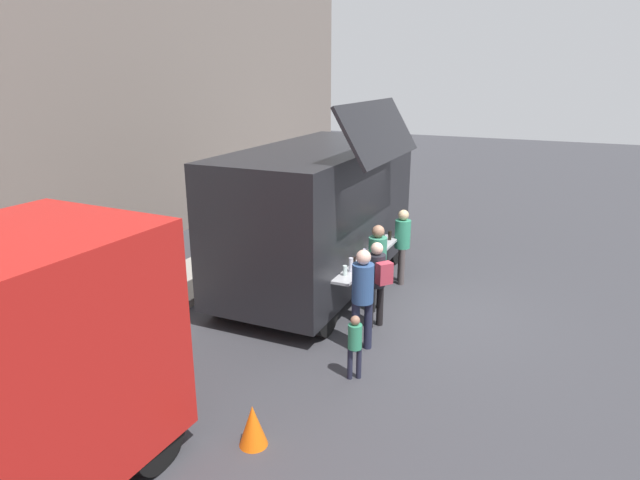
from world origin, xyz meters
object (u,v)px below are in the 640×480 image
food_truck_main (319,212)px  customer_extra_browsing (402,240)px  customer_rear_waiting (363,291)px  customer_front_ordering (377,260)px  customer_mid_with_backpack (377,277)px  traffic_cone_orange (253,425)px  child_near_queue (355,341)px  trash_bin (298,214)px

food_truck_main → customer_extra_browsing: 1.90m
food_truck_main → customer_rear_waiting: size_ratio=3.18×
food_truck_main → customer_front_ordering: food_truck_main is taller
customer_rear_waiting → customer_front_ordering: bearing=-35.6°
food_truck_main → customer_front_ordering: size_ratio=3.25×
food_truck_main → customer_mid_with_backpack: food_truck_main is taller
customer_extra_browsing → customer_front_ordering: bearing=67.1°
traffic_cone_orange → customer_mid_with_backpack: (3.73, -0.33, 0.70)m
traffic_cone_orange → customer_extra_browsing: (6.02, -0.13, 0.71)m
customer_rear_waiting → child_near_queue: customer_rear_waiting is taller
customer_extra_browsing → traffic_cone_orange: bearing=67.2°
trash_bin → customer_front_ordering: (-4.35, -3.85, 0.55)m
customer_rear_waiting → child_near_queue: 1.01m
customer_front_ordering → customer_extra_browsing: (1.58, -0.03, -0.04)m
traffic_cone_orange → trash_bin: (8.80, 3.76, 0.20)m
trash_bin → child_near_queue: size_ratio=0.92×
customer_mid_with_backpack → trash_bin: bearing=-13.1°
customer_front_ordering → customer_extra_browsing: bearing=-69.0°
child_near_queue → food_truck_main: bearing=-0.3°
traffic_cone_orange → customer_front_ordering: customer_front_ordering is taller
trash_bin → customer_front_ordering: bearing=-138.5°
trash_bin → customer_extra_browsing: (-2.77, -3.89, 0.51)m
customer_front_ordering → customer_rear_waiting: 1.62m
traffic_cone_orange → child_near_queue: bearing=-16.9°
customer_front_ordering → customer_mid_with_backpack: bearing=130.9°
traffic_cone_orange → trash_bin: size_ratio=0.58×
food_truck_main → trash_bin: bearing=32.5°
trash_bin → customer_front_ordering: customer_front_ordering is taller
customer_mid_with_backpack → child_near_queue: customer_mid_with_backpack is taller
traffic_cone_orange → trash_bin: trash_bin is taller
traffic_cone_orange → child_near_queue: size_ratio=0.53×
customer_extra_browsing → customer_rear_waiting: bearing=72.9°
food_truck_main → child_near_queue: 3.92m
food_truck_main → customer_front_ordering: (-0.71, -1.53, -0.61)m
trash_bin → customer_extra_browsing: size_ratio=0.57×
trash_bin → customer_rear_waiting: customer_rear_waiting is taller
traffic_cone_orange → trash_bin: bearing=23.1°
customer_mid_with_backpack → customer_extra_browsing: bearing=-46.9°
customer_mid_with_backpack → customer_rear_waiting: (-0.89, -0.05, 0.07)m
customer_rear_waiting → customer_mid_with_backpack: bearing=-42.7°
traffic_cone_orange → customer_front_ordering: 4.50m
traffic_cone_orange → child_near_queue: 2.07m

